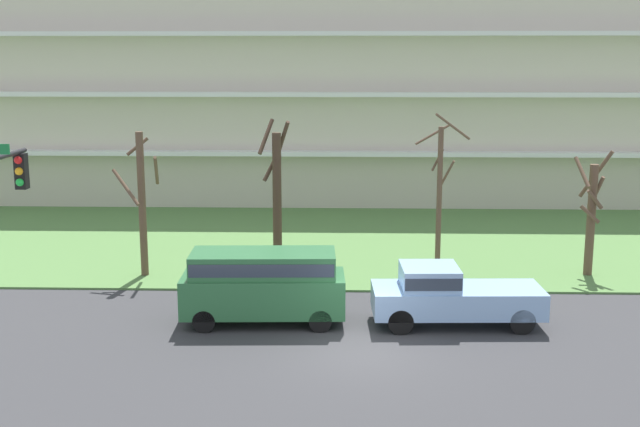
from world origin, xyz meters
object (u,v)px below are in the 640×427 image
Objects in this scene: tree_center at (440,193)px; van_green_center_left at (263,281)px; tree_left at (277,196)px; tree_right at (591,213)px; pickup_blue_near_left at (450,294)px; tree_far_left at (142,201)px.

van_green_center_left is (-6.26, -5.81, -1.90)m from tree_center.
tree_left is at bearing 177.24° from tree_center.
pickup_blue_near_left is at bearing -136.04° from tree_right.
tree_right reaches higher than pickup_blue_near_left.
tree_far_left is 1.08× the size of van_green_center_left.
tree_left reaches higher than tree_right.
tree_center reaches higher than tree_far_left.
tree_center is at bearing -178.68° from tree_right.
tree_center is at bearing -2.76° from tree_left.
pickup_blue_near_left is at bearing 177.59° from van_green_center_left.
tree_center is 1.18× the size of pickup_blue_near_left.
tree_far_left reaches higher than van_green_center_left.
tree_center is at bearing -139.48° from van_green_center_left.
tree_far_left is 17.36m from tree_right.
tree_far_left is 12.55m from pickup_blue_near_left.
tree_left is at bearing -91.71° from van_green_center_left.
tree_far_left is 0.93× the size of tree_left.
tree_left is 1.11× the size of pickup_blue_near_left.
tree_right is at bearing -156.23° from van_green_center_left.
van_green_center_left is (0.07, -6.11, -1.70)m from tree_left.
tree_far_left is 5.20m from tree_left.
tree_right is (12.21, -0.17, -0.56)m from tree_left.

